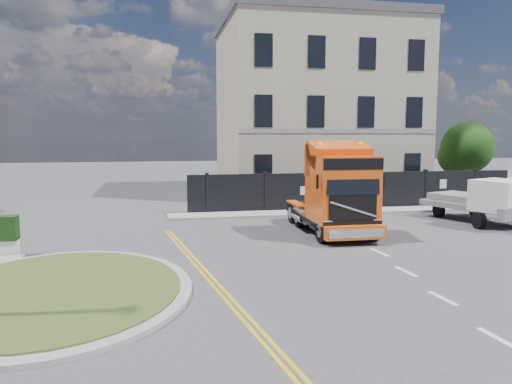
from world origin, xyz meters
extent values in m
plane|color=#424244|center=(0.00, 0.00, 0.00)|extent=(120.00, 120.00, 0.00)
cylinder|color=gray|center=(-7.00, -3.00, 0.06)|extent=(6.80, 6.80, 0.12)
cylinder|color=#415220|center=(-7.00, -3.00, 0.14)|extent=(6.20, 6.20, 0.05)
cube|color=black|center=(6.00, 9.00, 1.00)|extent=(18.00, 0.25, 2.00)
cube|color=silver|center=(14.50, 9.00, 1.00)|extent=(2.60, 0.12, 2.00)
cube|color=#C3B29B|center=(6.00, 16.50, 5.50)|extent=(12.00, 10.00, 11.00)
cube|color=#4D4E53|center=(6.00, 16.50, 11.25)|extent=(12.30, 10.30, 0.50)
cube|color=#C3B29B|center=(3.00, 16.50, 12.00)|extent=(0.80, 0.80, 1.60)
cube|color=#C3B29B|center=(9.00, 16.50, 12.00)|extent=(0.80, 0.80, 1.60)
cylinder|color=#382619|center=(14.50, 12.00, 1.20)|extent=(0.24, 0.24, 2.40)
sphere|color=#103511|center=(14.50, 12.00, 3.20)|extent=(3.20, 3.20, 3.20)
sphere|color=#103511|center=(14.00, 12.40, 2.60)|extent=(2.20, 2.20, 2.20)
cube|color=gray|center=(6.00, 8.10, 0.06)|extent=(20.00, 1.60, 0.12)
cube|color=black|center=(2.53, 3.69, 0.68)|extent=(2.29, 5.74, 0.41)
cube|color=#F25511|center=(2.51, 2.11, 1.95)|extent=(2.29, 2.38, 2.54)
cube|color=#F25511|center=(2.52, 3.06, 2.99)|extent=(2.27, 0.84, 1.27)
cube|color=black|center=(2.50, 0.95, 2.31)|extent=(1.99, 0.08, 0.95)
cube|color=#F25511|center=(2.50, 0.66, 0.50)|extent=(2.27, 0.35, 0.50)
cylinder|color=black|center=(1.53, 1.39, 0.47)|extent=(0.30, 0.95, 0.94)
cylinder|color=gray|center=(1.53, 1.39, 0.47)|extent=(0.34, 0.52, 0.52)
cylinder|color=black|center=(3.48, 1.37, 0.47)|extent=(0.30, 0.95, 0.94)
cylinder|color=gray|center=(3.48, 1.37, 0.47)|extent=(0.34, 0.52, 0.52)
cylinder|color=black|center=(1.57, 4.61, 0.47)|extent=(0.30, 0.95, 0.94)
cylinder|color=gray|center=(1.57, 4.61, 0.47)|extent=(0.34, 0.52, 0.52)
cylinder|color=black|center=(3.52, 4.59, 0.47)|extent=(0.30, 0.95, 0.94)
cylinder|color=gray|center=(3.52, 4.59, 0.47)|extent=(0.34, 0.52, 0.52)
cylinder|color=black|center=(1.58, 5.70, 0.47)|extent=(0.30, 0.95, 0.94)
cylinder|color=gray|center=(1.58, 5.70, 0.47)|extent=(0.34, 0.52, 0.52)
cylinder|color=black|center=(3.54, 5.67, 0.47)|extent=(0.30, 0.95, 0.94)
cylinder|color=gray|center=(3.54, 5.67, 0.47)|extent=(0.34, 0.52, 0.52)
cube|color=slate|center=(9.97, 4.36, 0.72)|extent=(3.61, 5.34, 0.26)
cube|color=white|center=(9.97, 2.81, 1.40)|extent=(2.50, 2.44, 1.34)
cylinder|color=black|center=(8.99, 2.81, 0.36)|extent=(0.26, 0.72, 0.72)
cylinder|color=black|center=(8.99, 5.91, 0.36)|extent=(0.26, 0.72, 0.72)
cylinder|color=black|center=(10.95, 5.91, 0.36)|extent=(0.26, 0.72, 0.72)
camera|label=1|loc=(-4.42, -15.92, 4.00)|focal=35.00mm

